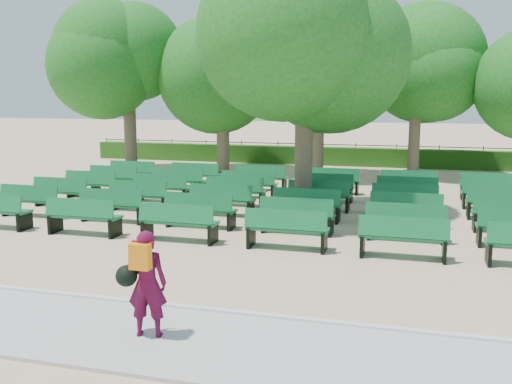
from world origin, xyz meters
TOP-DOWN VIEW (x-y plane):
  - ground at (0.00, 0.00)m, footprint 120.00×120.00m
  - paving at (0.00, -7.40)m, footprint 30.00×2.20m
  - curb at (0.00, -6.25)m, footprint 30.00×0.12m
  - hedge at (0.00, 14.00)m, footprint 26.00×0.70m
  - fence at (0.00, 14.40)m, footprint 26.00×0.10m
  - tree_line at (0.00, 10.00)m, footprint 21.80×6.80m
  - bench_array at (-0.21, 1.78)m, footprint 1.89×0.61m
  - tree_among at (0.77, 1.71)m, footprint 5.08×5.08m
  - person at (0.24, -7.41)m, footprint 0.76×0.49m

SIDE VIEW (x-z plane):
  - ground at x=0.00m, z-range 0.00..0.00m
  - fence at x=0.00m, z-range -0.51..0.51m
  - tree_line at x=0.00m, z-range -3.52..3.52m
  - paving at x=0.00m, z-range 0.00..0.06m
  - curb at x=0.00m, z-range 0.00..0.10m
  - bench_array at x=-0.21m, z-range -0.50..0.69m
  - hedge at x=0.00m, z-range 0.00..0.90m
  - person at x=0.24m, z-range 0.09..1.64m
  - tree_among at x=0.77m, z-range 1.13..7.99m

